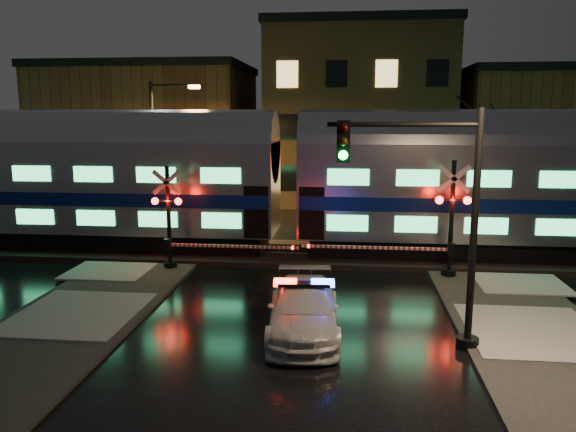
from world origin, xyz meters
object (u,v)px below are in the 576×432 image
at_px(crossing_signal_right, 441,231).
at_px(traffic_light, 435,225).
at_px(crossing_signal_left, 177,228).
at_px(streetlight, 158,147).
at_px(police_car, 304,309).

bearing_deg(crossing_signal_right, traffic_light, -100.86).
bearing_deg(crossing_signal_left, streetlight, 113.74).
bearing_deg(crossing_signal_right, police_car, -128.20).
bearing_deg(crossing_signal_left, crossing_signal_right, 0.04).
height_order(traffic_light, streetlight, streetlight).
xyz_separation_m(crossing_signal_right, streetlight, (-12.81, 6.69, 2.55)).
height_order(police_car, streetlight, streetlight).
bearing_deg(traffic_light, streetlight, 145.49).
distance_m(police_car, traffic_light, 4.24).
relative_size(police_car, crossing_signal_left, 0.84).
distance_m(police_car, crossing_signal_right, 7.44).
xyz_separation_m(crossing_signal_left, streetlight, (-2.94, 6.70, 2.69)).
bearing_deg(traffic_light, crossing_signal_right, 93.20).
distance_m(crossing_signal_left, traffic_light, 10.87).
bearing_deg(streetlight, police_car, -56.48).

